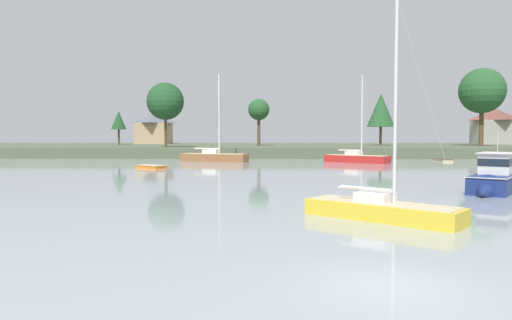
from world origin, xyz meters
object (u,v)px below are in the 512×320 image
(sailboat_yellow, at_px, (382,215))
(sailboat_red, at_px, (357,160))
(cruiser_navy, at_px, (495,183))
(dinghy_orange, at_px, (151,167))
(sailboat_wood, at_px, (214,159))
(dinghy_sand, at_px, (443,161))

(sailboat_yellow, distance_m, sailboat_red, 46.27)
(cruiser_navy, bearing_deg, dinghy_orange, 141.93)
(sailboat_yellow, bearing_deg, sailboat_red, 80.42)
(sailboat_wood, bearing_deg, sailboat_yellow, -75.32)
(dinghy_sand, xyz_separation_m, sailboat_yellow, (-20.58, -48.00, 0.08))
(sailboat_red, relative_size, sailboat_wood, 0.95)
(dinghy_sand, xyz_separation_m, sailboat_red, (-12.88, -2.37, 0.13))
(dinghy_orange, xyz_separation_m, sailboat_red, (26.05, 12.38, 0.14))
(cruiser_navy, relative_size, dinghy_sand, 2.21)
(dinghy_orange, bearing_deg, sailboat_yellow, -61.11)
(dinghy_sand, bearing_deg, sailboat_yellow, -113.21)
(sailboat_yellow, height_order, sailboat_red, sailboat_red)
(dinghy_sand, relative_size, sailboat_wood, 0.29)
(sailboat_yellow, bearing_deg, sailboat_wood, 104.68)
(dinghy_orange, relative_size, sailboat_red, 0.31)
(sailboat_red, distance_m, sailboat_wood, 20.37)
(sailboat_red, bearing_deg, sailboat_wood, 173.59)
(dinghy_orange, relative_size, dinghy_sand, 1.04)
(sailboat_yellow, xyz_separation_m, sailboat_red, (7.70, 45.63, 0.05))
(cruiser_navy, relative_size, dinghy_orange, 2.13)
(dinghy_orange, bearing_deg, sailboat_wood, 68.40)
(cruiser_navy, height_order, dinghy_sand, cruiser_navy)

